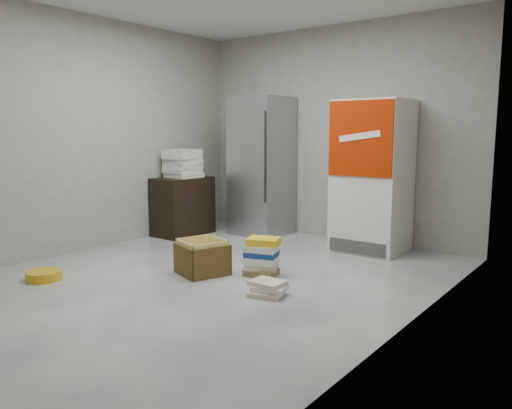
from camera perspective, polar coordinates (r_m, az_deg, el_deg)
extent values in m
plane|color=silver|center=(4.95, -5.92, -8.51)|extent=(5.00, 5.00, 0.00)
cube|color=#A39C93|center=(6.77, 8.76, 7.99)|extent=(4.00, 0.04, 2.80)
cube|color=#A39C93|center=(6.29, -19.59, 7.59)|extent=(0.04, 5.00, 2.80)
cube|color=#A39C93|center=(3.65, 17.35, 7.49)|extent=(0.04, 5.00, 2.80)
cube|color=#A0A3A8|center=(6.96, 0.68, 4.38)|extent=(0.70, 0.70, 1.90)
cylinder|color=#333333|center=(6.48, 1.03, 5.42)|extent=(0.02, 0.02, 1.19)
cube|color=silver|center=(6.12, 13.14, 3.15)|extent=(0.80, 0.70, 1.80)
cube|color=#AA2104|center=(5.77, 11.78, 7.37)|extent=(0.78, 0.02, 0.85)
cube|color=white|center=(5.76, 11.73, 7.64)|extent=(0.50, 0.01, 0.14)
cube|color=#3F3F3F|center=(5.92, 11.43, -4.80)|extent=(0.70, 0.02, 0.15)
cube|color=black|center=(7.03, -8.36, -0.18)|extent=(0.50, 0.80, 0.80)
cube|color=silver|center=(6.97, -8.23, 3.33)|extent=(0.42, 0.42, 0.06)
cube|color=silver|center=(6.97, -8.41, 3.87)|extent=(0.41, 0.41, 0.06)
cube|color=silver|center=(6.97, -8.34, 4.41)|extent=(0.42, 0.42, 0.06)
cube|color=silver|center=(6.97, -8.37, 4.94)|extent=(0.42, 0.42, 0.06)
cube|color=silver|center=(6.94, -8.48, 5.46)|extent=(0.42, 0.42, 0.06)
cube|color=silver|center=(6.95, -8.44, 6.00)|extent=(0.42, 0.42, 0.06)
cube|color=olive|center=(5.05, 0.60, -7.72)|extent=(0.35, 0.30, 0.07)
cube|color=beige|center=(5.04, 0.63, -7.01)|extent=(0.39, 0.36, 0.06)
cube|color=silver|center=(5.01, 0.61, -6.36)|extent=(0.38, 0.34, 0.07)
cube|color=navy|center=(5.00, 0.64, -5.66)|extent=(0.37, 0.33, 0.06)
cube|color=silver|center=(4.98, 0.68, -4.99)|extent=(0.37, 0.33, 0.06)
cube|color=yellow|center=(4.97, 0.87, -4.23)|extent=(0.38, 0.34, 0.07)
cube|color=beige|center=(4.44, 1.19, -10.14)|extent=(0.34, 0.30, 0.04)
cube|color=silver|center=(4.45, 1.58, -9.52)|extent=(0.34, 0.30, 0.05)
cube|color=beige|center=(4.44, 1.34, -8.96)|extent=(0.29, 0.23, 0.04)
cube|color=yellow|center=(5.14, -6.14, -7.79)|extent=(0.52, 0.52, 0.01)
cube|color=brown|center=(5.20, -4.08, -5.88)|extent=(0.42, 0.15, 0.31)
cube|color=brown|center=(5.01, -8.32, -6.49)|extent=(0.42, 0.15, 0.31)
cube|color=brown|center=(5.28, -7.23, -5.69)|extent=(0.15, 0.42, 0.31)
cube|color=brown|center=(4.92, -5.01, -6.71)|extent=(0.15, 0.42, 0.31)
cube|color=yellow|center=(5.19, -4.27, -5.68)|extent=(0.38, 0.14, 0.35)
cube|color=yellow|center=(5.01, -8.13, -6.23)|extent=(0.38, 0.14, 0.35)
cube|color=yellow|center=(5.26, -7.14, -5.51)|extent=(0.14, 0.38, 0.35)
cube|color=yellow|center=(4.93, -5.12, -6.42)|extent=(0.14, 0.38, 0.35)
cylinder|color=gold|center=(5.32, -23.08, -7.45)|extent=(0.34, 0.34, 0.09)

